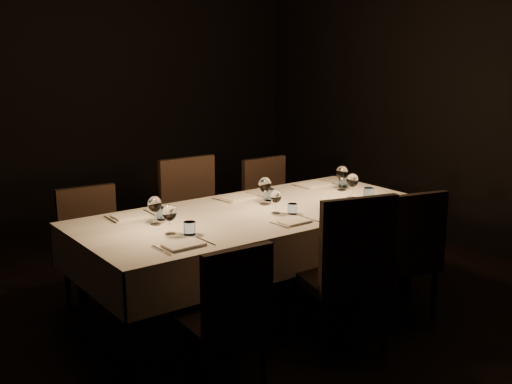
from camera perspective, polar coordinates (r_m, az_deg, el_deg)
room at (r=4.33m, az=0.00°, el=7.74°), size 5.01×6.01×3.01m
dining_table at (r=4.48m, az=0.00°, el=-2.65°), size 2.52×1.12×0.76m
chair_near_left at (r=3.53m, az=-2.48°, el=-10.59°), size 0.44×0.44×0.88m
place_setting_near_left at (r=3.88m, az=-6.92°, el=-3.02°), size 0.34×0.41×0.19m
chair_near_center at (r=3.99m, az=8.04°, el=-6.69°), size 0.61×0.61×1.04m
place_setting_near_center at (r=4.33m, az=2.61°, el=-1.33°), size 0.30×0.39×0.17m
chair_near_right at (r=4.48m, az=13.04°, el=-5.16°), size 0.55×0.55×0.95m
place_setting_near_right at (r=4.80m, az=9.40°, el=0.10°), size 0.35×0.41×0.19m
chair_far_left at (r=4.78m, az=-14.32°, el=-4.43°), size 0.47×0.47×0.89m
place_setting_far_left at (r=4.26m, az=-9.50°, el=-1.61°), size 0.34×0.41×0.19m
chair_far_center at (r=5.13m, az=-5.41°, el=-2.20°), size 0.50×0.50×1.01m
place_setting_far_center at (r=4.71m, az=0.15°, el=0.07°), size 0.37×0.42×0.20m
chair_far_right at (r=5.61m, az=1.35°, el=-1.23°), size 0.45×0.45×0.92m
place_setting_far_right at (r=5.19m, az=6.94°, el=1.19°), size 0.35×0.42×0.20m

